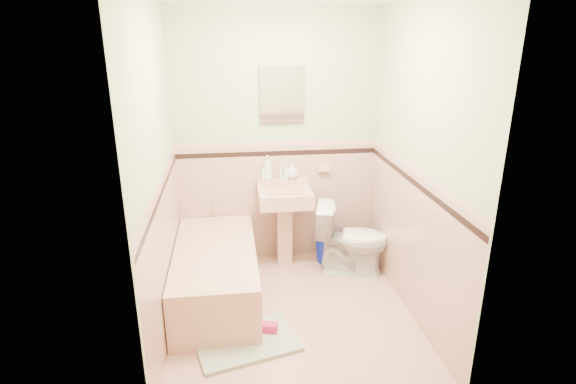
{
  "coord_description": "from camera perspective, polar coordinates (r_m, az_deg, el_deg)",
  "views": [
    {
      "loc": [
        -0.47,
        -3.32,
        2.25
      ],
      "look_at": [
        0.0,
        0.25,
        1.0
      ],
      "focal_mm": 28.7,
      "sensor_mm": 36.0,
      "label": 1
    }
  ],
  "objects": [
    {
      "name": "floor",
      "position": [
        4.04,
        0.48,
        -14.72
      ],
      "size": [
        2.2,
        2.2,
        0.0
      ],
      "primitive_type": "plane",
      "color": "#D1A089",
      "rests_on": "ground"
    },
    {
      "name": "wall_back",
      "position": [
        4.56,
        -1.41,
        6.44
      ],
      "size": [
        2.5,
        0.0,
        2.5
      ],
      "primitive_type": "plane",
      "rotation": [
        1.57,
        0.0,
        0.0
      ],
      "color": "beige",
      "rests_on": "ground"
    },
    {
      "name": "wall_front",
      "position": [
        2.48,
        4.09,
        -4.65
      ],
      "size": [
        2.5,
        0.0,
        2.5
      ],
      "primitive_type": "plane",
      "rotation": [
        -1.57,
        0.0,
        0.0
      ],
      "color": "beige",
      "rests_on": "ground"
    },
    {
      "name": "wall_left",
      "position": [
        3.51,
        -15.87,
        1.84
      ],
      "size": [
        0.0,
        2.5,
        2.5
      ],
      "primitive_type": "plane",
      "rotation": [
        1.57,
        0.0,
        1.57
      ],
      "color": "beige",
      "rests_on": "ground"
    },
    {
      "name": "wall_right",
      "position": [
        3.77,
        15.8,
        3.01
      ],
      "size": [
        0.0,
        2.5,
        2.5
      ],
      "primitive_type": "plane",
      "rotation": [
        1.57,
        0.0,
        -1.57
      ],
      "color": "beige",
      "rests_on": "ground"
    },
    {
      "name": "wainscot_back",
      "position": [
        4.73,
        -1.33,
        -1.29
      ],
      "size": [
        2.0,
        0.0,
        2.0
      ],
      "primitive_type": "plane",
      "rotation": [
        1.57,
        0.0,
        0.0
      ],
      "color": "#D4A58E",
      "rests_on": "ground"
    },
    {
      "name": "wainscot_front",
      "position": [
        2.81,
        3.72,
        -16.76
      ],
      "size": [
        2.0,
        0.0,
        2.0
      ],
      "primitive_type": "plane",
      "rotation": [
        -1.57,
        0.0,
        0.0
      ],
      "color": "#D4A58E",
      "rests_on": "ground"
    },
    {
      "name": "wainscot_left",
      "position": [
        3.74,
        -14.79,
        -7.69
      ],
      "size": [
        0.0,
        2.2,
        2.2
      ],
      "primitive_type": "plane",
      "rotation": [
        1.57,
        0.0,
        1.57
      ],
      "color": "#D4A58E",
      "rests_on": "ground"
    },
    {
      "name": "wainscot_right",
      "position": [
        3.98,
        14.8,
        -6.01
      ],
      "size": [
        0.0,
        2.2,
        2.2
      ],
      "primitive_type": "plane",
      "rotation": [
        1.57,
        0.0,
        -1.57
      ],
      "color": "#D4A58E",
      "rests_on": "ground"
    },
    {
      "name": "accent_back",
      "position": [
        4.57,
        -1.37,
        4.81
      ],
      "size": [
        2.0,
        0.0,
        2.0
      ],
      "primitive_type": "plane",
      "rotation": [
        1.57,
        0.0,
        0.0
      ],
      "color": "black",
      "rests_on": "ground"
    },
    {
      "name": "accent_front",
      "position": [
        2.55,
        3.95,
        -7.16
      ],
      "size": [
        2.0,
        0.0,
        2.0
      ],
      "primitive_type": "plane",
      "rotation": [
        -1.57,
        0.0,
        0.0
      ],
      "color": "black",
      "rests_on": "ground"
    },
    {
      "name": "accent_left",
      "position": [
        3.54,
        -15.39,
        -0.15
      ],
      "size": [
        0.0,
        2.2,
        2.2
      ],
      "primitive_type": "plane",
      "rotation": [
        1.57,
        0.0,
        1.57
      ],
      "color": "black",
      "rests_on": "ground"
    },
    {
      "name": "accent_right",
      "position": [
        3.8,
        15.37,
        1.12
      ],
      "size": [
        0.0,
        2.2,
        2.2
      ],
      "primitive_type": "plane",
      "rotation": [
        1.57,
        0.0,
        -1.57
      ],
      "color": "black",
      "rests_on": "ground"
    },
    {
      "name": "cap_back",
      "position": [
        4.55,
        -1.38,
        6.03
      ],
      "size": [
        2.0,
        0.0,
        2.0
      ],
      "primitive_type": "plane",
      "rotation": [
        1.57,
        0.0,
        0.0
      ],
      "color": "#D1A191",
      "rests_on": "ground"
    },
    {
      "name": "cap_front",
      "position": [
        2.51,
        4.0,
        -5.11
      ],
      "size": [
        2.0,
        0.0,
        2.0
      ],
      "primitive_type": "plane",
      "rotation": [
        -1.57,
        0.0,
        0.0
      ],
      "color": "#D1A191",
      "rests_on": "ground"
    },
    {
      "name": "cap_left",
      "position": [
        3.51,
        -15.53,
        1.39
      ],
      "size": [
        0.0,
        2.2,
        2.2
      ],
      "primitive_type": "plane",
      "rotation": [
        1.57,
        0.0,
        1.57
      ],
      "color": "#D1A191",
      "rests_on": "ground"
    },
    {
      "name": "cap_right",
      "position": [
        3.77,
        15.5,
        2.57
      ],
      "size": [
        0.0,
        2.2,
        2.2
      ],
      "primitive_type": "plane",
      "rotation": [
        1.57,
        0.0,
        -1.57
      ],
      "color": "#D1A191",
      "rests_on": "ground"
    },
    {
      "name": "bathtub",
      "position": [
        4.18,
        -8.88,
        -10.11
      ],
      "size": [
        0.7,
        1.5,
        0.45
      ],
      "primitive_type": "cube",
      "color": "tan",
      "rests_on": "floor"
    },
    {
      "name": "tub_faucet",
      "position": [
        4.66,
        -9.0,
        -1.44
      ],
      "size": [
        0.04,
        0.12,
        0.04
      ],
      "primitive_type": "cylinder",
      "rotation": [
        1.57,
        0.0,
        0.0
      ],
      "color": "silver",
      "rests_on": "wall_back"
    },
    {
      "name": "sink",
      "position": [
        4.6,
        -0.38,
        -4.52
      ],
      "size": [
        0.52,
        0.48,
        0.81
      ],
      "primitive_type": null,
      "color": "tan",
      "rests_on": "floor"
    },
    {
      "name": "sink_faucet",
      "position": [
        4.54,
        -0.61,
        2.5
      ],
      "size": [
        0.02,
        0.02,
        0.1
      ],
      "primitive_type": "cylinder",
      "color": "silver",
      "rests_on": "sink"
    },
    {
      "name": "medicine_cabinet",
      "position": [
        4.46,
        -0.76,
        12.04
      ],
      "size": [
        0.42,
        0.04,
        0.52
      ],
      "primitive_type": "cube",
      "color": "white",
      "rests_on": "wall_back"
    },
    {
      "name": "soap_dish",
      "position": [
        4.67,
        4.43,
        2.89
      ],
      "size": [
        0.12,
        0.07,
        0.04
      ],
      "primitive_type": "cube",
      "color": "tan",
      "rests_on": "wall_back"
    },
    {
      "name": "soap_bottle_left",
      "position": [
        4.55,
        -2.52,
        3.04
      ],
      "size": [
        0.1,
        0.1,
        0.24
      ],
      "primitive_type": "imported",
      "rotation": [
        0.0,
        0.0,
        0.04
      ],
      "color": "#B2B2B2",
      "rests_on": "sink"
    },
    {
      "name": "soap_bottle_mid",
      "position": [
        4.58,
        -0.57,
        2.68
      ],
      "size": [
        0.08,
        0.08,
        0.17
      ],
      "primitive_type": "imported",
      "rotation": [
        0.0,
        0.0,
        -0.01
      ],
      "color": "#B2B2B2",
      "rests_on": "sink"
    },
    {
      "name": "soap_bottle_right",
      "position": [
        4.59,
        0.5,
        2.65
      ],
      "size": [
        0.15,
        0.15,
        0.16
      ],
      "primitive_type": "imported",
      "rotation": [
        0.0,
        0.0,
        -0.25
      ],
      "color": "#B2B2B2",
      "rests_on": "sink"
    },
    {
      "name": "tube",
      "position": [
        4.57,
        -3.09,
        2.26
      ],
      "size": [
        0.04,
        0.04,
        0.12
      ],
      "primitive_type": "cylinder",
      "rotation": [
        0.0,
        0.0,
        0.22
      ],
      "color": "white",
      "rests_on": "sink"
    },
    {
      "name": "toilet",
      "position": [
        4.54,
        7.94,
        -5.77
      ],
      "size": [
        0.77,
        0.56,
        0.7
      ],
      "primitive_type": "imported",
      "rotation": [
        0.0,
        0.0,
        1.3
      ],
      "color": "white",
      "rests_on": "floor"
    },
    {
      "name": "bucket",
      "position": [
        4.81,
        5.01,
        -6.97
      ],
      "size": [
        0.31,
        0.31,
        0.28
      ],
      "primitive_type": null,
      "rotation": [
        0.0,
        0.0,
        -0.13
      ],
      "color": "#0A1DBE",
      "rests_on": "floor"
    },
    {
      "name": "bath_mat",
      "position": [
        3.71,
        -5.17,
        -17.99
      ],
      "size": [
        0.85,
        0.67,
        0.03
      ],
      "primitive_type": "cube",
      "rotation": [
        0.0,
        0.0,
        0.26
      ],
      "color": "#9BAA8D",
      "rests_on": "floor"
    },
    {
      "name": "shoe",
      "position": [
        3.76,
        -2.62,
        -16.39
      ],
      "size": [
        0.18,
        0.12,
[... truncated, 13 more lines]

